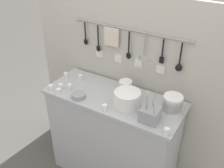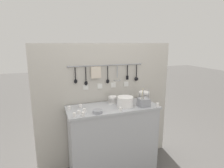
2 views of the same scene
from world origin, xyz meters
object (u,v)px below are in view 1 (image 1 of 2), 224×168
cutlery_caddy (150,114)px  cup_front_right (70,87)px  steel_mixing_bowl (78,96)px  cup_beside_plates (66,75)px  cup_back_left (61,86)px  cup_back_right (59,91)px  bowl_stack_tall_left (172,104)px  bowl_stack_back_corner (125,86)px  cup_centre (105,107)px  cup_by_caddy (167,131)px  cup_edge_far (51,88)px  cup_edge_near (81,77)px  cup_mid_row (137,93)px  plate_stack (127,99)px

cutlery_caddy → cup_front_right: 0.78m
steel_mixing_bowl → cup_beside_plates: size_ratio=2.37×
cup_back_left → cup_back_right: same height
bowl_stack_tall_left → bowl_stack_back_corner: size_ratio=1.32×
steel_mixing_bowl → cup_front_right: cup_front_right is taller
cup_centre → cutlery_caddy: bearing=11.0°
steel_mixing_bowl → cup_beside_plates: (-0.31, 0.21, 0.01)m
cup_back_left → cup_back_right: bearing=-62.6°
cup_by_caddy → cup_edge_far: same height
steel_mixing_bowl → cup_edge_near: cup_edge_near is taller
steel_mixing_bowl → cup_back_left: (-0.22, 0.03, 0.01)m
cup_centre → cup_back_right: (-0.46, -0.01, 0.00)m
bowl_stack_tall_left → cup_beside_plates: size_ratio=3.02×
cup_mid_row → bowl_stack_back_corner: bearing=174.5°
cup_centre → cup_mid_row: bearing=67.6°
cutlery_caddy → bowl_stack_back_corner: bearing=143.3°
cup_back_left → cup_edge_far: size_ratio=1.00×
cup_front_right → bowl_stack_tall_left: bearing=9.9°
cup_by_caddy → bowl_stack_tall_left: bearing=102.6°
cup_beside_plates → cup_centre: (0.59, -0.24, 0.00)m
cup_by_caddy → cup_beside_plates: same height
cup_mid_row → cup_by_caddy: bearing=-39.8°
cup_by_caddy → cup_back_left: (-1.01, 0.07, 0.00)m
cup_back_right → bowl_stack_tall_left: bearing=15.9°
bowl_stack_tall_left → cup_edge_near: 0.90m
plate_stack → cup_centre: 0.19m
cup_back_left → cup_centre: bearing=-6.8°
cup_back_left → cup_back_right: 0.08m
cup_centre → cup_front_right: 0.44m
cup_by_caddy → cup_front_right: size_ratio=1.00×
bowl_stack_back_corner → cup_centre: size_ratio=2.29×
cup_by_caddy → cup_edge_near: same height
cup_beside_plates → cup_front_right: bearing=-42.1°
cup_by_caddy → cup_front_right: bearing=173.5°
plate_stack → cup_front_right: 0.55m
bowl_stack_back_corner → plate_stack: 0.21m
bowl_stack_back_corner → cup_edge_near: 0.46m
cup_edge_near → cup_centre: same height
cup_by_caddy → cup_front_right: (-0.94, 0.11, 0.00)m
bowl_stack_tall_left → cutlery_caddy: size_ratio=0.57×
cup_centre → cup_front_right: same height
steel_mixing_bowl → cup_edge_far: 0.28m
bowl_stack_tall_left → steel_mixing_bowl: bearing=-163.4°
steel_mixing_bowl → cup_centre: cup_centre is taller
cup_beside_plates → cup_centre: size_ratio=1.00×
plate_stack → cup_mid_row: size_ratio=4.29×
bowl_stack_back_corner → cup_mid_row: bearing=-5.5°
cutlery_caddy → cup_mid_row: (-0.22, 0.24, -0.03)m
bowl_stack_back_corner → cup_beside_plates: 0.60m
cup_by_caddy → cup_back_left: bearing=176.1°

